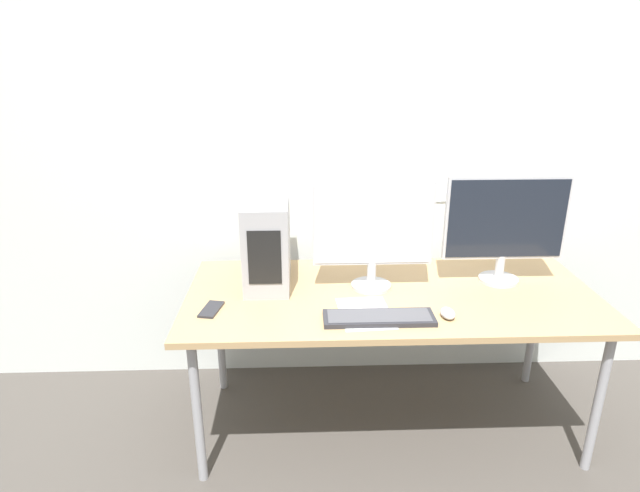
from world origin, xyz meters
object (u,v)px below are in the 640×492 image
Objects in this scene: keyboard at (379,318)px; mouse at (448,313)px; monitor_right_near at (505,224)px; pc_tower at (267,241)px; monitor_main at (373,230)px; cell_phone at (211,309)px.

mouse is at bearing 3.26° from keyboard.
monitor_right_near reaches higher than mouse.
pc_tower is 0.92× the size of keyboard.
monitor_main is at bearing -10.06° from pc_tower.
keyboard is (-0.01, -0.32, -0.27)m from monitor_main.
keyboard is at bearing -91.56° from monitor_main.
monitor_main is at bearing 88.44° from keyboard.
monitor_main reaches higher than keyboard.
pc_tower reaches higher than cell_phone.
pc_tower reaches higher than keyboard.
monitor_main is 0.42m from keyboard.
monitor_main is at bearing -175.46° from monitor_right_near.
mouse reaches higher than keyboard.
cell_phone is (-0.23, -0.29, -0.20)m from pc_tower.
mouse is (-0.34, -0.35, -0.27)m from monitor_right_near.
monitor_main is at bearing 27.92° from cell_phone.
mouse is at bearing 5.88° from cell_phone.
keyboard is at bearing -176.74° from mouse.
monitor_right_near is at bearing 4.54° from monitor_main.
monitor_right_near is at bearing 46.33° from mouse.
keyboard is (-0.62, -0.37, -0.27)m from monitor_right_near.
pc_tower is at bearing 178.11° from monitor_right_near.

